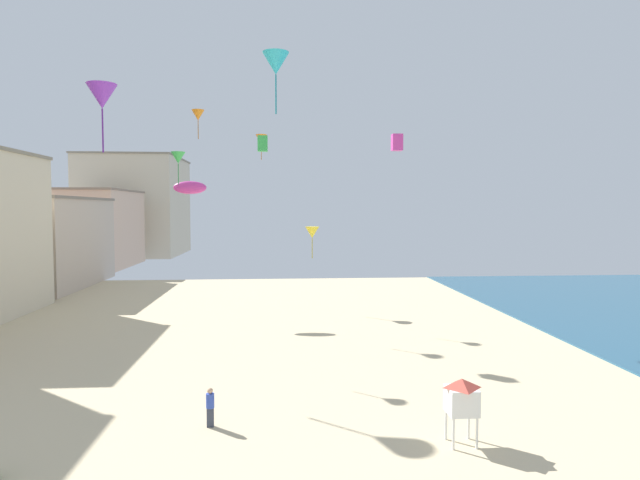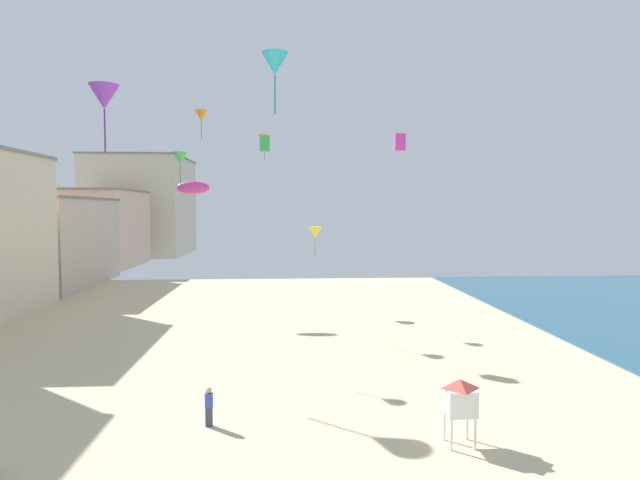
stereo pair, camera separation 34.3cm
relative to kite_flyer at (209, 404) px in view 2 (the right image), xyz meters
The scene contains 14 objects.
boardwalk_hotel_far 49.41m from the kite_flyer, 121.20° to the left, with size 12.73×19.15×10.37m.
boardwalk_hotel_distant 68.68m from the kite_flyer, 111.86° to the left, with size 10.26×18.51×11.96m.
boardwalk_hotel_furthest 90.65m from the kite_flyer, 106.41° to the left, with size 17.77×21.99×19.07m.
kite_flyer is the anchor object (origin of this frame).
lifeguard_stand 10.12m from the kite_flyer, 13.52° to the right, with size 1.10×1.10×2.55m.
kite_magenta_parafoil 27.05m from the kite_flyer, 100.94° to the left, with size 2.80×0.78×1.09m.
kite_orange_delta 28.65m from the kite_flyer, 99.29° to the left, with size 1.05×1.05×2.39m.
kite_orange_delta_2 28.56m from the kite_flyer, 87.02° to the left, with size 0.95×0.95×2.16m.
kite_magenta_box 24.86m from the kite_flyer, 56.89° to the left, with size 0.77×0.77×1.21m.
kite_green_box 20.69m from the kite_flyer, 84.07° to the left, with size 0.69×0.69×1.08m.
kite_cyan_delta 14.63m from the kite_flyer, 27.77° to the left, with size 1.15×1.15×2.61m.
kite_purple_delta 19.48m from the kite_flyer, 125.16° to the left, with size 1.74×1.74×3.96m.
kite_yellow_delta 26.83m from the kite_flyer, 77.39° to the left, with size 1.24×1.24×2.82m.
kite_green_delta 17.05m from the kite_flyer, 105.58° to the left, with size 0.89×0.89×2.02m.
Camera 2 is at (0.65, -9.19, 9.00)m, focal length 30.26 mm.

